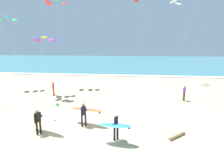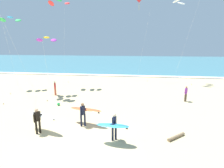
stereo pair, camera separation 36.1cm
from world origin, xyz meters
The scene contains 15 objects.
ground_plane centered at (0.00, 0.00, 0.00)m, with size 160.00×160.00×0.00m, color tan.
ocean_water centered at (0.00, 52.68, 0.04)m, with size 160.00×60.00×0.08m, color teal.
shoreline_foam centered at (0.00, 22.98, 0.09)m, with size 160.00×1.56×0.01m, color white.
surfer_lead centered at (1.63, 0.26, 1.04)m, with size 1.96×1.02×1.71m.
surfer_trailing centered at (-0.70, 2.16, 1.05)m, with size 2.57×1.22×1.71m.
surfer_third centered at (-3.23, 0.72, 1.05)m, with size 2.53×1.26×1.71m.
kite_arc_golden_near centered at (-7.08, 9.70, 6.20)m, with size 2.32×3.61×6.49m.
kite_arc_charcoal_far centered at (8.45, 18.36, 11.51)m, with size 3.44×2.72×11.88m.
kite_arc_cobalt_low centered at (-12.77, 11.83, 8.68)m, with size 2.66×4.02×9.01m.
kite_arc_emerald_distant centered at (-7.06, 13.58, 10.82)m, with size 2.79×3.31×11.19m.
kite_diamond_scarlet_close centered at (2.99, 19.35, 11.91)m, with size 2.29×1.10×13.03m.
bystander_red_top centered at (-6.21, 9.13, 0.81)m, with size 0.29×0.47×1.59m.
bystander_purple_top centered at (7.82, 8.78, 0.81)m, with size 0.33×0.43×1.59m.
beach_ball centered at (-4.35, 5.84, 0.14)m, with size 0.28×0.28×0.28m, color green.
driftwood_log centered at (5.38, 1.17, 0.10)m, with size 0.19×0.19×1.45m, color #846B4C.
Camera 2 is at (2.85, -9.05, 5.57)m, focal length 28.17 mm.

